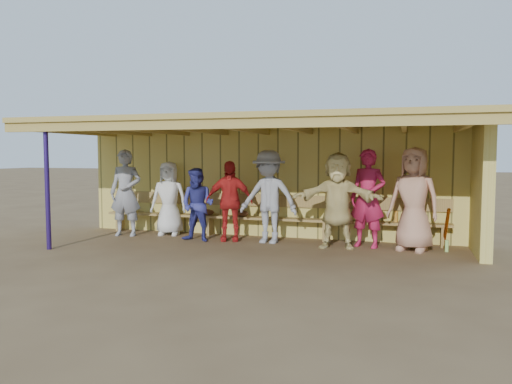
{
  "coord_description": "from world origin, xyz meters",
  "views": [
    {
      "loc": [
        2.93,
        -9.25,
        1.82
      ],
      "look_at": [
        0.0,
        0.35,
        1.05
      ],
      "focal_mm": 35.0,
      "sensor_mm": 36.0,
      "label": 1
    }
  ],
  "objects_px": {
    "player_g": "(368,198)",
    "player_h": "(414,199)",
    "player_b": "(169,198)",
    "player_a": "(126,193)",
    "player_e": "(269,197)",
    "player_d": "(229,201)",
    "bench": "(266,213)",
    "player_f": "(337,200)",
    "player_c": "(198,205)"
  },
  "relations": [
    {
      "from": "player_b",
      "to": "player_g",
      "type": "height_order",
      "value": "player_g"
    },
    {
      "from": "player_b",
      "to": "player_h",
      "type": "relative_size",
      "value": 0.85
    },
    {
      "from": "player_e",
      "to": "player_f",
      "type": "bearing_deg",
      "value": -0.31
    },
    {
      "from": "player_d",
      "to": "player_g",
      "type": "distance_m",
      "value": 2.83
    },
    {
      "from": "player_f",
      "to": "player_e",
      "type": "bearing_deg",
      "value": 170.53
    },
    {
      "from": "player_b",
      "to": "player_f",
      "type": "distance_m",
      "value": 3.85
    },
    {
      "from": "player_c",
      "to": "bench",
      "type": "bearing_deg",
      "value": 39.64
    },
    {
      "from": "player_g",
      "to": "player_h",
      "type": "xyz_separation_m",
      "value": [
        0.85,
        -0.12,
        0.01
      ]
    },
    {
      "from": "player_d",
      "to": "player_h",
      "type": "height_order",
      "value": "player_h"
    },
    {
      "from": "player_c",
      "to": "player_f",
      "type": "distance_m",
      "value": 2.89
    },
    {
      "from": "player_a",
      "to": "bench",
      "type": "bearing_deg",
      "value": 3.07
    },
    {
      "from": "player_d",
      "to": "player_b",
      "type": "bearing_deg",
      "value": 155.11
    },
    {
      "from": "player_g",
      "to": "bench",
      "type": "height_order",
      "value": "player_g"
    },
    {
      "from": "player_f",
      "to": "player_g",
      "type": "xyz_separation_m",
      "value": [
        0.55,
        0.27,
        0.03
      ]
    },
    {
      "from": "player_c",
      "to": "player_d",
      "type": "xyz_separation_m",
      "value": [
        0.61,
        0.25,
        0.07
      ]
    },
    {
      "from": "player_b",
      "to": "player_g",
      "type": "xyz_separation_m",
      "value": [
        4.37,
        -0.2,
        0.14
      ]
    },
    {
      "from": "player_c",
      "to": "bench",
      "type": "distance_m",
      "value": 1.53
    },
    {
      "from": "player_a",
      "to": "player_e",
      "type": "relative_size",
      "value": 1.02
    },
    {
      "from": "player_c",
      "to": "player_d",
      "type": "height_order",
      "value": "player_d"
    },
    {
      "from": "player_f",
      "to": "player_a",
      "type": "bearing_deg",
      "value": 175.59
    },
    {
      "from": "player_c",
      "to": "player_g",
      "type": "height_order",
      "value": "player_g"
    },
    {
      "from": "player_f",
      "to": "player_g",
      "type": "bearing_deg",
      "value": 23.26
    },
    {
      "from": "player_b",
      "to": "player_c",
      "type": "height_order",
      "value": "player_b"
    },
    {
      "from": "player_a",
      "to": "player_d",
      "type": "bearing_deg",
      "value": -7.93
    },
    {
      "from": "player_f",
      "to": "bench",
      "type": "height_order",
      "value": "player_f"
    },
    {
      "from": "player_d",
      "to": "bench",
      "type": "height_order",
      "value": "player_d"
    },
    {
      "from": "player_b",
      "to": "player_e",
      "type": "height_order",
      "value": "player_e"
    },
    {
      "from": "player_f",
      "to": "bench",
      "type": "xyz_separation_m",
      "value": [
        -1.64,
        0.78,
        -0.4
      ]
    },
    {
      "from": "player_c",
      "to": "player_b",
      "type": "bearing_deg",
      "value": 154.25
    },
    {
      "from": "player_e",
      "to": "player_g",
      "type": "distance_m",
      "value": 1.97
    },
    {
      "from": "player_e",
      "to": "player_f",
      "type": "height_order",
      "value": "player_e"
    },
    {
      "from": "player_b",
      "to": "bench",
      "type": "relative_size",
      "value": 0.22
    },
    {
      "from": "player_c",
      "to": "player_h",
      "type": "distance_m",
      "value": 4.3
    },
    {
      "from": "player_a",
      "to": "player_c",
      "type": "height_order",
      "value": "player_a"
    },
    {
      "from": "player_e",
      "to": "player_f",
      "type": "xyz_separation_m",
      "value": [
        1.42,
        -0.16,
        -0.02
      ]
    },
    {
      "from": "player_b",
      "to": "player_h",
      "type": "xyz_separation_m",
      "value": [
        5.22,
        -0.32,
        0.15
      ]
    },
    {
      "from": "player_d",
      "to": "bench",
      "type": "bearing_deg",
      "value": 30.46
    },
    {
      "from": "player_d",
      "to": "player_e",
      "type": "distance_m",
      "value": 0.87
    },
    {
      "from": "player_a",
      "to": "player_g",
      "type": "xyz_separation_m",
      "value": [
        5.24,
        0.17,
        0.0
      ]
    },
    {
      "from": "player_d",
      "to": "player_a",
      "type": "bearing_deg",
      "value": 167.99
    },
    {
      "from": "player_b",
      "to": "player_d",
      "type": "height_order",
      "value": "player_d"
    },
    {
      "from": "player_a",
      "to": "player_f",
      "type": "bearing_deg",
      "value": -10.76
    },
    {
      "from": "player_b",
      "to": "player_d",
      "type": "xyz_separation_m",
      "value": [
        1.54,
        -0.31,
        0.01
      ]
    },
    {
      "from": "player_c",
      "to": "player_h",
      "type": "relative_size",
      "value": 0.78
    },
    {
      "from": "player_e",
      "to": "player_a",
      "type": "bearing_deg",
      "value": -173.06
    },
    {
      "from": "player_b",
      "to": "player_g",
      "type": "bearing_deg",
      "value": -13.42
    },
    {
      "from": "player_f",
      "to": "player_h",
      "type": "xyz_separation_m",
      "value": [
        1.4,
        0.16,
        0.05
      ]
    },
    {
      "from": "player_a",
      "to": "player_e",
      "type": "xyz_separation_m",
      "value": [
        3.27,
        0.06,
        -0.01
      ]
    },
    {
      "from": "player_e",
      "to": "player_c",
      "type": "bearing_deg",
      "value": -164.92
    },
    {
      "from": "player_c",
      "to": "player_h",
      "type": "height_order",
      "value": "player_h"
    }
  ]
}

